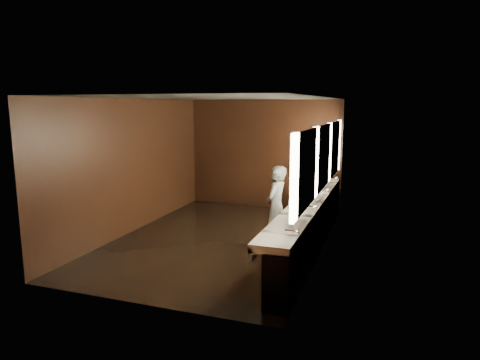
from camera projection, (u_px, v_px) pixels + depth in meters
name	position (u px, v px, depth m)	size (l,w,h in m)	color
floor	(221.00, 239.00, 8.60)	(6.00, 6.00, 0.00)	black
ceiling	(220.00, 98.00, 8.11)	(4.00, 6.00, 0.02)	#2D2D2B
wall_back	(264.00, 154.00, 11.14)	(4.00, 0.02, 2.80)	black
wall_front	(135.00, 204.00, 5.57)	(4.00, 0.02, 2.80)	black
wall_left	(133.00, 166.00, 9.01)	(0.02, 6.00, 2.80)	black
wall_right	(324.00, 176.00, 7.70)	(0.02, 6.00, 2.80)	black
sink_counter	(311.00, 223.00, 7.93)	(0.55, 5.40, 1.01)	black
mirror_band	(323.00, 157.00, 7.65)	(0.06, 5.03, 1.15)	#FCEDC7
person	(276.00, 207.00, 8.06)	(0.57, 0.37, 1.55)	#93BEDB
trash_bin	(292.00, 244.00, 7.49)	(0.33, 0.33, 0.51)	black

